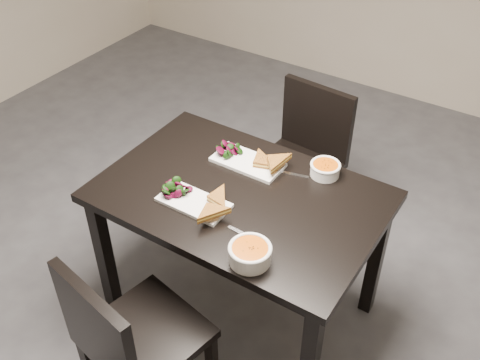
{
  "coord_description": "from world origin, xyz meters",
  "views": [
    {
      "loc": [
        1.18,
        -1.53,
        2.27
      ],
      "look_at": [
        0.19,
        -0.0,
        0.82
      ],
      "focal_mm": 41.75,
      "sensor_mm": 36.0,
      "label": 1
    }
  ],
  "objects_px": {
    "plate_near": "(194,202)",
    "soup_bowl_far": "(325,168)",
    "plate_far": "(248,162)",
    "chair_near": "(128,338)",
    "soup_bowl_near": "(250,253)",
    "chair_far": "(304,154)",
    "table": "(240,210)"
  },
  "relations": [
    {
      "from": "plate_near",
      "to": "soup_bowl_near",
      "type": "distance_m",
      "value": 0.4
    },
    {
      "from": "chair_near",
      "to": "plate_far",
      "type": "xyz_separation_m",
      "value": [
        -0.02,
        0.88,
        0.27
      ]
    },
    {
      "from": "chair_far",
      "to": "soup_bowl_near",
      "type": "distance_m",
      "value": 1.14
    },
    {
      "from": "table",
      "to": "chair_far",
      "type": "distance_m",
      "value": 0.76
    },
    {
      "from": "table",
      "to": "soup_bowl_far",
      "type": "bearing_deg",
      "value": 51.42
    },
    {
      "from": "chair_near",
      "to": "chair_far",
      "type": "relative_size",
      "value": 1.0
    },
    {
      "from": "chair_near",
      "to": "soup_bowl_near",
      "type": "relative_size",
      "value": 5.2
    },
    {
      "from": "soup_bowl_far",
      "to": "chair_far",
      "type": "bearing_deg",
      "value": 125.54
    },
    {
      "from": "chair_near",
      "to": "soup_bowl_far",
      "type": "height_order",
      "value": "chair_near"
    },
    {
      "from": "chair_near",
      "to": "soup_bowl_far",
      "type": "xyz_separation_m",
      "value": [
        0.31,
        1.0,
        0.3
      ]
    },
    {
      "from": "chair_far",
      "to": "plate_near",
      "type": "bearing_deg",
      "value": -89.17
    },
    {
      "from": "chair_far",
      "to": "plate_near",
      "type": "relative_size",
      "value": 2.84
    },
    {
      "from": "chair_near",
      "to": "plate_near",
      "type": "bearing_deg",
      "value": 107.35
    },
    {
      "from": "plate_far",
      "to": "plate_near",
      "type": "bearing_deg",
      "value": -96.25
    },
    {
      "from": "chair_near",
      "to": "plate_far",
      "type": "bearing_deg",
      "value": 102.21
    },
    {
      "from": "table",
      "to": "plate_far",
      "type": "distance_m",
      "value": 0.24
    },
    {
      "from": "plate_near",
      "to": "plate_far",
      "type": "bearing_deg",
      "value": 83.75
    },
    {
      "from": "chair_far",
      "to": "soup_bowl_near",
      "type": "bearing_deg",
      "value": -69.1
    },
    {
      "from": "chair_near",
      "to": "plate_far",
      "type": "height_order",
      "value": "chair_near"
    },
    {
      "from": "plate_near",
      "to": "soup_bowl_far",
      "type": "distance_m",
      "value": 0.6
    },
    {
      "from": "chair_near",
      "to": "plate_near",
      "type": "height_order",
      "value": "chair_near"
    },
    {
      "from": "plate_far",
      "to": "chair_far",
      "type": "bearing_deg",
      "value": 87.64
    },
    {
      "from": "chair_near",
      "to": "soup_bowl_near",
      "type": "xyz_separation_m",
      "value": [
        0.31,
        0.38,
        0.31
      ]
    },
    {
      "from": "plate_near",
      "to": "plate_far",
      "type": "height_order",
      "value": "plate_far"
    },
    {
      "from": "soup_bowl_near",
      "to": "plate_far",
      "type": "bearing_deg",
      "value": 122.97
    },
    {
      "from": "table",
      "to": "chair_near",
      "type": "height_order",
      "value": "chair_near"
    },
    {
      "from": "chair_near",
      "to": "chair_far",
      "type": "xyz_separation_m",
      "value": [
        0.0,
        1.43,
        0.0
      ]
    },
    {
      "from": "soup_bowl_near",
      "to": "chair_near",
      "type": "bearing_deg",
      "value": -129.12
    },
    {
      "from": "plate_near",
      "to": "soup_bowl_far",
      "type": "relative_size",
      "value": 2.21
    },
    {
      "from": "plate_near",
      "to": "plate_far",
      "type": "xyz_separation_m",
      "value": [
        0.04,
        0.36,
        0.0
      ]
    },
    {
      "from": "table",
      "to": "plate_far",
      "type": "relative_size",
      "value": 3.72
    },
    {
      "from": "soup_bowl_near",
      "to": "plate_far",
      "type": "relative_size",
      "value": 0.51
    }
  ]
}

